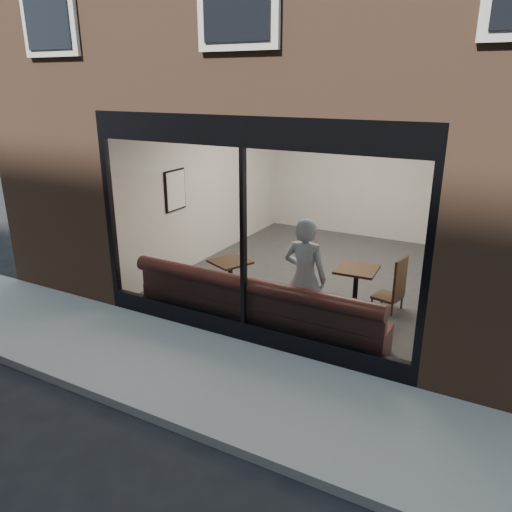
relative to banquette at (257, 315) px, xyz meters
The scene contains 20 objects.
ground 2.46m from the banquette, 90.00° to the right, with size 120.00×120.00×0.00m, color black.
sidewalk_near 1.47m from the banquette, 90.00° to the right, with size 40.00×2.00×0.01m, color gray.
kerb_near 2.51m from the banquette, 90.00° to the right, with size 40.00×0.10×0.12m, color gray.
host_building_pier_left 6.84m from the banquette, 124.05° to the left, with size 2.50×12.00×3.20m, color brown.
host_building_backfill 8.66m from the banquette, 90.00° to the left, with size 5.00×6.00×3.20m, color brown.
cafe_floor 2.56m from the banquette, 90.00° to the left, with size 6.00×6.00×0.00m, color #2D2D30.
cafe_ceiling 3.91m from the banquette, 90.00° to the left, with size 6.00×6.00×0.00m, color white.
cafe_wall_back 5.71m from the banquette, 90.00° to the left, with size 5.00×5.00×0.00m, color silver.
cafe_wall_left 3.82m from the banquette, 134.32° to the left, with size 6.00×6.00×0.00m, color silver.
cafe_wall_right 3.82m from the banquette, 45.68° to the left, with size 6.00×6.00×0.00m, color silver.
storefront_kick 0.41m from the banquette, 90.00° to the right, with size 5.00×0.10×0.30m, color black.
storefront_header 2.80m from the banquette, 90.00° to the right, with size 5.00×0.10×0.40m, color black.
storefront_mullion 1.38m from the banquette, 90.00° to the right, with size 0.06×0.10×2.50m, color black.
storefront_glass 1.39m from the banquette, 90.00° to the right, with size 4.80×4.80×0.00m, color white.
banquette is the anchor object (origin of this frame).
person 0.98m from the banquette, 17.25° to the left, with size 0.66×0.43×1.80m, color #A8C6DD.
cafe_table_left 1.20m from the banquette, 143.32° to the left, with size 0.58×0.58×0.04m, color black.
cafe_table_right 1.80m from the banquette, 49.70° to the left, with size 0.64×0.64×0.04m, color black.
cafe_chair_right 2.26m from the banquette, 45.88° to the left, with size 0.41×0.41×0.04m, color black.
wall_poster 3.14m from the banquette, 151.82° to the left, with size 0.02×0.53×0.71m, color white.
Camera 1 is at (3.29, -3.61, 3.59)m, focal length 35.00 mm.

